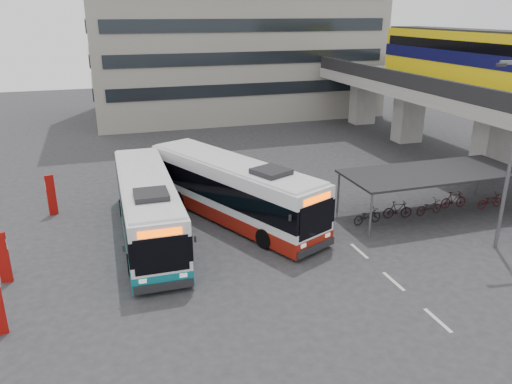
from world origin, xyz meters
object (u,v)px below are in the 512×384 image
object	(u,v)px
bus_teal	(147,208)
lamp_post	(511,146)
bus_main	(233,190)
pedestrian	(161,224)

from	to	relation	value
bus_teal	lamp_post	xyz separation A→B (m)	(15.89, -6.35, 3.49)
bus_main	lamp_post	size ratio (longest dim) A/B	1.36
bus_main	bus_teal	distance (m)	4.81
bus_main	pedestrian	xyz separation A→B (m)	(-4.16, -1.47, -0.86)
bus_main	lamp_post	world-z (taller)	lamp_post
bus_teal	bus_main	bearing A→B (deg)	12.58
bus_teal	lamp_post	distance (m)	17.46
pedestrian	lamp_post	size ratio (longest dim) A/B	0.18
pedestrian	bus_main	bearing A→B (deg)	-31.40
bus_teal	lamp_post	bearing A→B (deg)	-21.22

